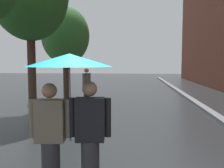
% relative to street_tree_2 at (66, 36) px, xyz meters
% --- Properties ---
extents(kerb_strip, '(0.30, 36.00, 0.12)m').
position_rel_street_tree_2_xyz_m(kerb_strip, '(6.50, 0.08, -3.25)').
color(kerb_strip, slate).
rests_on(kerb_strip, ground).
extents(street_tree_2, '(2.53, 2.53, 4.83)m').
position_rel_street_tree_2_xyz_m(street_tree_2, '(0.00, 0.00, 0.00)').
color(street_tree_2, '#473323').
rests_on(street_tree_2, ground).
extents(couple_under_umbrella, '(1.19, 1.19, 2.03)m').
position_rel_street_tree_2_xyz_m(couple_under_umbrella, '(2.82, -9.44, -1.92)').
color(couple_under_umbrella, '#2D2D33').
rests_on(couple_under_umbrella, ground).
extents(pedestrian_walking_midground, '(0.30, 0.58, 1.68)m').
position_rel_street_tree_2_xyz_m(pedestrian_walking_midground, '(1.57, -2.25, -2.45)').
color(pedestrian_walking_midground, black).
rests_on(pedestrian_walking_midground, ground).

